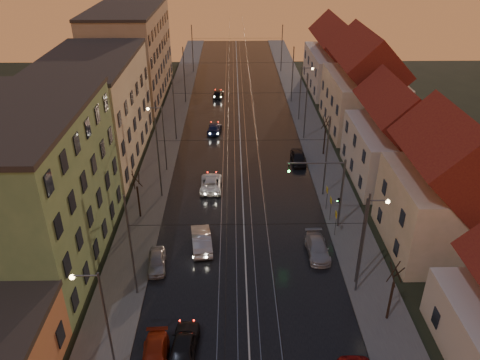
{
  "coord_description": "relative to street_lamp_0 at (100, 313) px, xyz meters",
  "views": [
    {
      "loc": [
        -1.01,
        -19.05,
        25.5
      ],
      "look_at": [
        -0.31,
        21.82,
        3.14
      ],
      "focal_mm": 35.0,
      "sensor_mm": 36.0,
      "label": 1
    }
  ],
  "objects": [
    {
      "name": "parked_right_1",
      "position": [
        15.44,
        11.86,
        -4.24
      ],
      "size": [
        1.92,
        4.51,
        1.3
      ],
      "primitive_type": "imported",
      "rotation": [
        0.0,
        0.0,
        0.02
      ],
      "color": "#A6A6AC",
      "rests_on": "ground"
    },
    {
      "name": "bare_tree_1",
      "position": [
        19.31,
        4.0,
        -2.4
      ],
      "size": [
        1.09,
        1.09,
        5.11
      ],
      "color": "black",
      "rests_on": "ground"
    },
    {
      "name": "street_lamp_0",
      "position": [
        0.0,
        0.0,
        0.0
      ],
      "size": [
        1.75,
        0.32,
        8.0
      ],
      "color": "#595B60",
      "rests_on": "ground"
    },
    {
      "name": "bare_tree_2",
      "position": [
        19.51,
        32.0,
        -2.4
      ],
      "size": [
        1.09,
        1.09,
        5.11
      ],
      "color": "black",
      "rests_on": "ground"
    },
    {
      "name": "catenary_pole_l_2",
      "position": [
        0.5,
        22.0,
        -0.39
      ],
      "size": [
        0.16,
        0.16,
        9.0
      ],
      "primitive_type": "cylinder",
      "color": "#595B60",
      "rests_on": "ground"
    },
    {
      "name": "sidewalk_left",
      "position": [
        -0.9,
        38.0,
        -4.81
      ],
      "size": [
        4.0,
        120.0,
        0.15
      ],
      "primitive_type": "cube",
      "color": "#4C4C4C",
      "rests_on": "ground"
    },
    {
      "name": "apartment_left_1",
      "position": [
        -8.4,
        12.0,
        1.61
      ],
      "size": [
        10.0,
        18.0,
        13.0
      ],
      "primitive_type": "cube",
      "color": "#587F51",
      "rests_on": "ground"
    },
    {
      "name": "sidewalk_right",
      "position": [
        19.1,
        38.0,
        -4.81
      ],
      "size": [
        4.0,
        120.0,
        0.15
      ],
      "primitive_type": "cube",
      "color": "#4C4C4C",
      "rests_on": "ground"
    },
    {
      "name": "tram_rail_1",
      "position": [
        8.33,
        38.0,
        -4.83
      ],
      "size": [
        0.06,
        120.0,
        0.03
      ],
      "primitive_type": "cube",
      "color": "gray",
      "rests_on": "road"
    },
    {
      "name": "house_right_2",
      "position": [
        26.1,
        26.0,
        -0.24
      ],
      "size": [
        9.18,
        12.24,
        9.2
      ],
      "color": "beige",
      "rests_on": "ground"
    },
    {
      "name": "catenary_pole_r_3",
      "position": [
        17.7,
        37.0,
        -0.39
      ],
      "size": [
        0.16,
        0.16,
        9.0
      ],
      "primitive_type": "cylinder",
      "color": "#595B60",
      "rests_on": "ground"
    },
    {
      "name": "tram_rail_0",
      "position": [
        6.9,
        38.0,
        -4.83
      ],
      "size": [
        0.06,
        120.0,
        0.03
      ],
      "primitive_type": "cube",
      "color": "gray",
      "rests_on": "road"
    },
    {
      "name": "bare_tree_0",
      "position": [
        -1.09,
        18.0,
        -2.4
      ],
      "size": [
        1.09,
        1.09,
        5.11
      ],
      "color": "black",
      "rests_on": "ground"
    },
    {
      "name": "catenary_pole_l_3",
      "position": [
        0.5,
        37.0,
        -0.39
      ],
      "size": [
        0.16,
        0.16,
        9.0
      ],
      "primitive_type": "cylinder",
      "color": "#595B60",
      "rests_on": "ground"
    },
    {
      "name": "parked_left_3",
      "position": [
        1.61,
        10.27,
        -4.26
      ],
      "size": [
        1.85,
        3.81,
        1.25
      ],
      "primitive_type": "imported",
      "rotation": [
        0.0,
        0.0,
        0.1
      ],
      "color": "#A5A6AB",
      "rests_on": "ground"
    },
    {
      "name": "catenary_pole_r_5",
      "position": [
        17.7,
        70.0,
        -0.39
      ],
      "size": [
        0.16,
        0.16,
        9.0
      ],
      "primitive_type": "cylinder",
      "color": "#595B60",
      "rests_on": "ground"
    },
    {
      "name": "street_lamp_3",
      "position": [
        18.21,
        44.0,
        0.0
      ],
      "size": [
        1.75,
        0.32,
        8.0
      ],
      "color": "#595B60",
      "rests_on": "ground"
    },
    {
      "name": "tram_rail_3",
      "position": [
        11.3,
        38.0,
        -4.83
      ],
      "size": [
        0.06,
        120.0,
        0.03
      ],
      "primitive_type": "cube",
      "color": "gray",
      "rests_on": "road"
    },
    {
      "name": "house_right_4",
      "position": [
        26.1,
        59.0,
        0.16
      ],
      "size": [
        9.18,
        16.32,
        10.0
      ],
      "color": "beige",
      "rests_on": "ground"
    },
    {
      "name": "driving_car_2",
      "position": [
        5.69,
        23.72,
        -4.21
      ],
      "size": [
        2.27,
        4.89,
        1.36
      ],
      "primitive_type": "imported",
      "rotation": [
        0.0,
        0.0,
        3.14
      ],
      "color": "white",
      "rests_on": "ground"
    },
    {
      "name": "road",
      "position": [
        9.1,
        38.0,
        -4.87
      ],
      "size": [
        16.0,
        120.0,
        0.04
      ],
      "primitive_type": "cube",
      "color": "black",
      "rests_on": "ground"
    },
    {
      "name": "apartment_left_3",
      "position": [
        -8.4,
        56.0,
        2.11
      ],
      "size": [
        10.0,
        24.0,
        14.0
      ],
      "primitive_type": "cube",
      "color": "#927B5E",
      "rests_on": "ground"
    },
    {
      "name": "street_lamp_1",
      "position": [
        18.21,
        8.0,
        0.0
      ],
      "size": [
        1.75,
        0.32,
        8.0
      ],
      "color": "#595B60",
      "rests_on": "ground"
    },
    {
      "name": "driving_car_0",
      "position": [
        4.72,
        1.27,
        -4.15
      ],
      "size": [
        2.1,
        4.47,
        1.48
      ],
      "primitive_type": "imported",
      "rotation": [
        0.0,
        0.0,
        3.06
      ],
      "color": "black",
      "rests_on": "ground"
    },
    {
      "name": "street_lamp_2",
      "position": [
        0.0,
        28.0,
        0.0
      ],
      "size": [
        1.75,
        0.32,
        8.0
      ],
      "color": "#595B60",
      "rests_on": "ground"
    },
    {
      "name": "driving_car_1",
      "position": [
        5.23,
        13.05,
        -4.09
      ],
      "size": [
        2.28,
        4.99,
        1.59
      ],
      "primitive_type": "imported",
      "rotation": [
        0.0,
        0.0,
        3.27
      ],
      "color": "#ABABB0",
      "rests_on": "ground"
    },
    {
      "name": "catenary_pole_l_1",
      "position": [
        0.5,
        7.0,
        -0.39
      ],
      "size": [
        0.16,
        0.16,
        9.0
      ],
      "primitive_type": "cylinder",
      "color": "#595B60",
      "rests_on": "ground"
    },
    {
      "name": "parked_left_2",
      "position": [
        2.88,
        0.27,
        -4.26
      ],
      "size": [
        1.93,
        4.37,
        1.25
      ],
      "primitive_type": "imported",
      "rotation": [
        0.0,
        0.0,
        0.04
      ],
      "color": "maroon",
      "rests_on": "ground"
    },
    {
      "name": "driving_car_3",
      "position": [
        5.56,
        39.5,
        -4.27
      ],
      "size": [
        2.17,
        4.38,
        1.22
      ],
      "primitive_type": "imported",
      "rotation": [
        0.0,
        0.0,
        3.03
      ],
      "color": "#172047",
      "rests_on": "ground"
    },
    {
      "name": "catenary_pole_l_4",
      "position": [
        0.5,
        52.0,
        -0.39
      ],
      "size": [
        0.16,
        0.16,
        9.0
      ],
      "primitive_type": "cylinder",
      "color": "#595B60",
      "rests_on": "ground"
    },
    {
      "name": "catenary_pole_r_1",
      "position": [
        17.7,
        7.0,
        -0.39
      ],
      "size": [
        0.16,
        0.16,
        9.0
      ],
      "primitive_type": "cylinder",
      "color": "#595B60",
      "rests_on": "ground"
    },
    {
      "name": "tram_rail_2",
      "position": [
        9.87,
        38.0,
        -4.83
      ],
      "size": [
        0.06,
        120.0,
        0.03
      ],
      "primitive_type": "cube",
      "color": "gray",
      "rests_on": "road"
    },
    {
      "name": "catenary_pole_l_5",
      "position": [
        0.5,
        70.0,
        -0.39
      ],
      "size": [
        0.16,
        0.16,
        9.0
      ],
      "primitive_type": "cylinder",
      "color": "#595B60",
      "rests_on": "ground"
    },
    {
      "name": "house_right_3",
      "position": [
        26.1,
        41.0,
        0.92
      ],
      "size": [
        9.18,
        14.28,
        11.5
      ],
      "color": "#C3B896",
      "rests_on": "ground"
    },
    {
      "name": "catenary_pole_r_4",
      "position": [
        17.7,
        52.0,
        -0.39
      ],
      "size": [
        0.16,
        0.16,
        9.0
      ],
      "primitive_type": "cylinder",
      "color": "#595B60",
      "rests_on": "ground"
    },
    {
      "name": "catenary_pole_r_2",
      "position": [
        17.7,
        22.0,
        -0.39
      ],
      "size": [
        0.16,
        0.16,
        9.0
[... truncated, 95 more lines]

